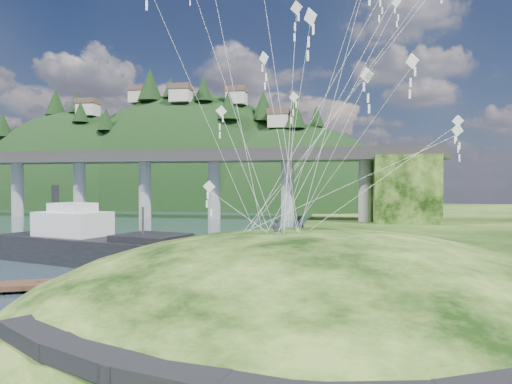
# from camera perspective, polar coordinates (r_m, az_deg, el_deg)

# --- Properties ---
(ground) EXTENTS (320.00, 320.00, 0.00)m
(ground) POSITION_cam_1_polar(r_m,az_deg,el_deg) (25.74, -11.66, -15.99)
(ground) COLOR black
(ground) RESTS_ON ground
(grass_hill) EXTENTS (36.00, 32.00, 13.00)m
(grass_hill) POSITION_cam_1_polar(r_m,az_deg,el_deg) (26.44, 7.41, -18.93)
(grass_hill) COLOR black
(grass_hill) RESTS_ON ground
(footpath) EXTENTS (22.29, 5.84, 0.83)m
(footpath) POSITION_cam_1_polar(r_m,az_deg,el_deg) (14.27, 2.64, -21.35)
(footpath) COLOR black
(footpath) RESTS_ON ground
(bridge) EXTENTS (160.00, 11.00, 15.00)m
(bridge) POSITION_cam_1_polar(r_m,az_deg,el_deg) (99.53, -10.79, 2.24)
(bridge) COLOR #2D2B2B
(bridge) RESTS_ON ground
(far_ridge) EXTENTS (153.00, 70.00, 94.50)m
(far_ridge) POSITION_cam_1_polar(r_m,az_deg,el_deg) (155.03, -9.77, -4.55)
(far_ridge) COLOR black
(far_ridge) RESTS_ON ground
(work_barge) EXTENTS (21.92, 11.34, 7.40)m
(work_barge) POSITION_cam_1_polar(r_m,az_deg,el_deg) (46.21, -19.82, -6.09)
(work_barge) COLOR black
(work_barge) RESTS_ON ground
(wooden_dock) EXTENTS (13.72, 7.77, 1.00)m
(wooden_dock) POSITION_cam_1_polar(r_m,az_deg,el_deg) (35.58, -20.79, -10.53)
(wooden_dock) COLOR #3D2619
(wooden_dock) RESTS_ON ground
(kite_flyers) EXTENTS (1.73, 3.37, 1.55)m
(kite_flyers) POSITION_cam_1_polar(r_m,az_deg,el_deg) (26.46, 4.53, -2.94)
(kite_flyers) COLOR #292D36
(kite_flyers) RESTS_ON ground
(kite_swarm) EXTENTS (19.21, 15.57, 21.56)m
(kite_swarm) POSITION_cam_1_polar(r_m,az_deg,el_deg) (29.92, 8.86, 20.53)
(kite_swarm) COLOR white
(kite_swarm) RESTS_ON ground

